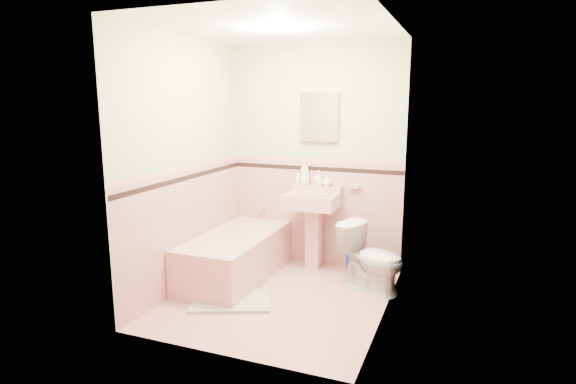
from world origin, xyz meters
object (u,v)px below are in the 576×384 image
(bucket, at_px, (356,264))
(soap_bottle_left, at_px, (305,173))
(medicine_cabinet, at_px, (319,117))
(bathtub, at_px, (236,258))
(shoe, at_px, (236,294))
(soap_bottle_mid, at_px, (319,178))
(toilet, at_px, (372,258))
(soap_bottle_right, at_px, (327,180))
(sink, at_px, (312,232))

(bucket, bearing_deg, soap_bottle_left, 166.26)
(medicine_cabinet, distance_m, soap_bottle_left, 0.65)
(bathtub, distance_m, shoe, 0.61)
(medicine_cabinet, bearing_deg, soap_bottle_mid, -66.66)
(toilet, bearing_deg, medicine_cabinet, 77.74)
(bathtub, relative_size, bucket, 6.40)
(soap_bottle_right, distance_m, shoe, 1.63)
(sink, bearing_deg, soap_bottle_mid, 85.89)
(soap_bottle_right, height_order, toilet, soap_bottle_right)
(soap_bottle_left, xyz_separation_m, shoe, (-0.26, -1.23, -1.01))
(shoe, bearing_deg, soap_bottle_left, 72.47)
(sink, bearing_deg, soap_bottle_right, 58.94)
(soap_bottle_left, height_order, soap_bottle_right, soap_bottle_left)
(bathtub, xyz_separation_m, medicine_cabinet, (0.68, 0.74, 1.47))
(soap_bottle_mid, xyz_separation_m, bucket, (0.49, -0.16, -0.91))
(soap_bottle_left, xyz_separation_m, soap_bottle_right, (0.26, 0.00, -0.07))
(bathtub, xyz_separation_m, toilet, (1.42, 0.20, 0.11))
(bathtub, xyz_separation_m, soap_bottle_left, (0.53, 0.71, 0.85))
(sink, relative_size, soap_bottle_mid, 5.03)
(toilet, bearing_deg, shoe, 145.69)
(soap_bottle_mid, bearing_deg, bucket, -18.12)
(soap_bottle_left, relative_size, bucket, 1.16)
(toilet, distance_m, shoe, 1.39)
(medicine_cabinet, xyz_separation_m, shoe, (-0.41, -1.26, -1.64))
(soap_bottle_right, bearing_deg, shoe, -113.05)
(sink, height_order, shoe, sink)
(soap_bottle_left, height_order, shoe, soap_bottle_left)
(bucket, bearing_deg, soap_bottle_mid, 161.88)
(soap_bottle_left, bearing_deg, soap_bottle_right, 0.00)
(soap_bottle_left, bearing_deg, bucket, -13.74)
(soap_bottle_mid, bearing_deg, soap_bottle_left, 180.00)
(sink, distance_m, medicine_cabinet, 1.28)
(medicine_cabinet, distance_m, soap_bottle_mid, 0.68)
(bathtub, distance_m, toilet, 1.44)
(soap_bottle_right, height_order, bucket, soap_bottle_right)
(soap_bottle_right, bearing_deg, soap_bottle_left, 180.00)
(bathtub, relative_size, medicine_cabinet, 2.76)
(bathtub, height_order, toilet, toilet)
(bathtub, relative_size, soap_bottle_mid, 8.61)
(soap_bottle_left, bearing_deg, soap_bottle_mid, 0.00)
(shoe, bearing_deg, bucket, 43.96)
(soap_bottle_left, distance_m, soap_bottle_right, 0.27)
(soap_bottle_mid, relative_size, toilet, 0.26)
(soap_bottle_mid, xyz_separation_m, shoe, (-0.43, -1.23, -0.96))
(soap_bottle_right, bearing_deg, bathtub, -138.00)
(medicine_cabinet, relative_size, soap_bottle_mid, 3.12)
(soap_bottle_mid, relative_size, soap_bottle_right, 1.32)
(sink, distance_m, bucket, 0.60)
(soap_bottle_right, xyz_separation_m, shoe, (-0.52, -1.23, -0.94))
(medicine_cabinet, bearing_deg, soap_bottle_left, -168.85)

